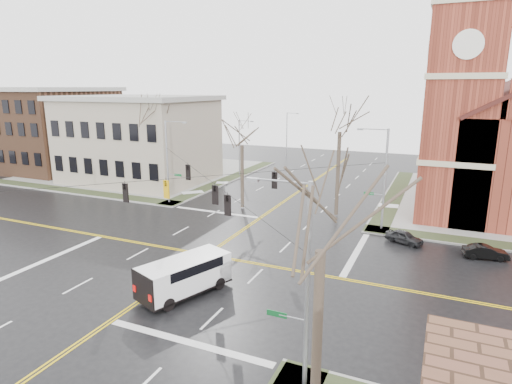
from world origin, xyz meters
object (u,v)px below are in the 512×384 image
at_px(parked_car_a, 404,237).
at_px(tree_nw_far, 156,119).
at_px(cargo_van, 188,273).
at_px(tree_nw_near, 242,141).
at_px(signal_pole_ne, 383,176).
at_px(tree_ne, 340,126).
at_px(streetlight_north_b, 288,132).
at_px(parked_car_b, 485,252).
at_px(tree_se, 321,237).
at_px(signal_pole_nw, 169,159).
at_px(streetlight_north_a, 240,146).
at_px(signal_pole_se, 303,283).

height_order(parked_car_a, tree_nw_far, tree_nw_far).
relative_size(cargo_van, tree_nw_near, 0.64).
xyz_separation_m(signal_pole_ne, tree_ne, (-4.62, 2.69, 4.01)).
relative_size(streetlight_north_b, tree_nw_far, 0.64).
bearing_deg(signal_pole_ne, parked_car_b, -23.70).
relative_size(parked_car_a, tree_se, 0.28).
bearing_deg(signal_pole_nw, streetlight_north_a, 87.68).
xyz_separation_m(cargo_van, tree_nw_near, (-5.21, 18.79, 5.86)).
xyz_separation_m(cargo_van, tree_nw_far, (-16.25, 19.42, 7.73)).
bearing_deg(tree_nw_near, streetlight_north_b, 102.12).
bearing_deg(tree_nw_near, signal_pole_ne, -5.63).
xyz_separation_m(signal_pole_se, parked_car_a, (2.37, 20.37, -4.42)).
relative_size(signal_pole_nw, streetlight_north_a, 1.12).
relative_size(signal_pole_ne, signal_pole_se, 1.00).
distance_m(tree_ne, tree_se, 28.64).
bearing_deg(signal_pole_ne, tree_ne, 149.77).
xyz_separation_m(streetlight_north_b, tree_se, (23.24, -61.82, 3.38)).
relative_size(cargo_van, parked_car_b, 1.99).
bearing_deg(cargo_van, parked_car_b, 59.21).
bearing_deg(parked_car_a, tree_nw_near, 99.64).
distance_m(streetlight_north_a, tree_nw_near, 17.07).
bearing_deg(signal_pole_ne, tree_se, -87.14).
relative_size(streetlight_north_b, parked_car_a, 2.59).
relative_size(signal_pole_nw, tree_ne, 0.73).
xyz_separation_m(signal_pole_nw, cargo_van, (13.41, -17.36, -3.62)).
bearing_deg(signal_pole_ne, signal_pole_nw, 180.00).
bearing_deg(parked_car_b, parked_car_a, 68.63).
bearing_deg(streetlight_north_a, signal_pole_se, -60.91).
bearing_deg(streetlight_north_b, parked_car_a, -58.11).
bearing_deg(tree_se, parked_car_b, 72.03).
relative_size(signal_pole_se, tree_nw_far, 0.72).
bearing_deg(streetlight_north_b, parked_car_b, -52.98).
bearing_deg(streetlight_north_b, signal_pole_nw, -91.05).
bearing_deg(streetlight_north_a, signal_pole_nw, -92.32).
bearing_deg(tree_se, tree_nw_far, 134.34).
relative_size(signal_pole_nw, tree_se, 0.83).
height_order(parked_car_a, tree_se, tree_se).
xyz_separation_m(streetlight_north_a, tree_nw_far, (-3.51, -14.45, 4.59)).
height_order(parked_car_b, tree_se, tree_se).
xyz_separation_m(signal_pole_ne, streetlight_north_b, (-21.97, 36.50, -0.48)).
bearing_deg(streetlight_north_a, tree_ne, -38.51).
relative_size(streetlight_north_a, cargo_van, 1.27).
height_order(signal_pole_ne, tree_ne, tree_ne).
bearing_deg(parked_car_b, streetlight_north_a, 44.68).
height_order(signal_pole_ne, cargo_van, signal_pole_ne).
height_order(signal_pole_nw, tree_nw_near, tree_nw_near).
xyz_separation_m(tree_nw_far, tree_ne, (20.86, 0.64, -0.10)).
bearing_deg(signal_pole_se, streetlight_north_b, 110.27).
relative_size(streetlight_north_a, parked_car_b, 2.52).
relative_size(parked_car_b, tree_ne, 0.26).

